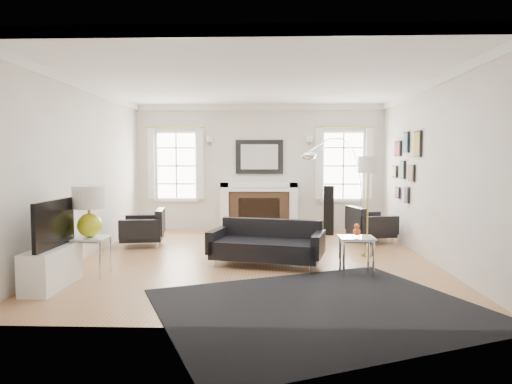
{
  "coord_description": "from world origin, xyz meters",
  "views": [
    {
      "loc": [
        0.26,
        -7.17,
        1.58
      ],
      "look_at": [
        0.01,
        0.3,
        1.05
      ],
      "focal_mm": 32.0,
      "sensor_mm": 36.0,
      "label": 1
    }
  ],
  "objects_px": {
    "sofa": "(267,245)",
    "coffee_table": "(295,227)",
    "armchair_right": "(368,226)",
    "arc_floor_lamp": "(336,182)",
    "gourd_lamp": "(89,208)",
    "fireplace": "(259,207)",
    "armchair_left": "(146,229)"
  },
  "relations": [
    {
      "from": "sofa",
      "to": "fireplace",
      "type": "bearing_deg",
      "value": 93.78
    },
    {
      "from": "coffee_table",
      "to": "arc_floor_lamp",
      "type": "distance_m",
      "value": 1.42
    },
    {
      "from": "gourd_lamp",
      "to": "arc_floor_lamp",
      "type": "xyz_separation_m",
      "value": [
        3.79,
        3.24,
        0.2
      ]
    },
    {
      "from": "coffee_table",
      "to": "armchair_left",
      "type": "bearing_deg",
      "value": -173.9
    },
    {
      "from": "armchair_right",
      "to": "coffee_table",
      "type": "xyz_separation_m",
      "value": [
        -1.44,
        -0.28,
        0.01
      ]
    },
    {
      "from": "fireplace",
      "to": "coffee_table",
      "type": "height_order",
      "value": "fireplace"
    },
    {
      "from": "armchair_right",
      "to": "arc_floor_lamp",
      "type": "height_order",
      "value": "arc_floor_lamp"
    },
    {
      "from": "sofa",
      "to": "armchair_left",
      "type": "xyz_separation_m",
      "value": [
        -2.25,
        1.43,
        0.01
      ]
    },
    {
      "from": "armchair_left",
      "to": "coffee_table",
      "type": "bearing_deg",
      "value": 6.1
    },
    {
      "from": "coffee_table",
      "to": "gourd_lamp",
      "type": "height_order",
      "value": "gourd_lamp"
    },
    {
      "from": "armchair_right",
      "to": "armchair_left",
      "type": "bearing_deg",
      "value": -172.21
    },
    {
      "from": "armchair_left",
      "to": "fireplace",
      "type": "bearing_deg",
      "value": 40.11
    },
    {
      "from": "armchair_left",
      "to": "arc_floor_lamp",
      "type": "height_order",
      "value": "arc_floor_lamp"
    },
    {
      "from": "sofa",
      "to": "coffee_table",
      "type": "distance_m",
      "value": 1.79
    },
    {
      "from": "armchair_left",
      "to": "gourd_lamp",
      "type": "distance_m",
      "value": 2.28
    },
    {
      "from": "armchair_left",
      "to": "arc_floor_lamp",
      "type": "xyz_separation_m",
      "value": [
        3.63,
        1.06,
        0.83
      ]
    },
    {
      "from": "fireplace",
      "to": "coffee_table",
      "type": "xyz_separation_m",
      "value": [
        0.71,
        -1.43,
        -0.22
      ]
    },
    {
      "from": "fireplace",
      "to": "sofa",
      "type": "height_order",
      "value": "fireplace"
    },
    {
      "from": "armchair_left",
      "to": "arc_floor_lamp",
      "type": "distance_m",
      "value": 3.87
    },
    {
      "from": "armchair_right",
      "to": "arc_floor_lamp",
      "type": "distance_m",
      "value": 1.11
    },
    {
      "from": "armchair_left",
      "to": "coffee_table",
      "type": "xyz_separation_m",
      "value": [
        2.75,
        0.29,
        0.01
      ]
    },
    {
      "from": "fireplace",
      "to": "arc_floor_lamp",
      "type": "xyz_separation_m",
      "value": [
        1.59,
        -0.67,
        0.6
      ]
    },
    {
      "from": "fireplace",
      "to": "gourd_lamp",
      "type": "xyz_separation_m",
      "value": [
        -2.2,
        -3.91,
        0.39
      ]
    },
    {
      "from": "gourd_lamp",
      "to": "fireplace",
      "type": "bearing_deg",
      "value": 60.61
    },
    {
      "from": "armchair_right",
      "to": "sofa",
      "type": "bearing_deg",
      "value": -134.06
    },
    {
      "from": "coffee_table",
      "to": "arc_floor_lamp",
      "type": "xyz_separation_m",
      "value": [
        0.88,
        0.76,
        0.82
      ]
    },
    {
      "from": "fireplace",
      "to": "gourd_lamp",
      "type": "height_order",
      "value": "gourd_lamp"
    },
    {
      "from": "sofa",
      "to": "gourd_lamp",
      "type": "xyz_separation_m",
      "value": [
        -2.41,
        -0.76,
        0.64
      ]
    },
    {
      "from": "sofa",
      "to": "gourd_lamp",
      "type": "height_order",
      "value": "gourd_lamp"
    },
    {
      "from": "sofa",
      "to": "gourd_lamp",
      "type": "relative_size",
      "value": 2.59
    },
    {
      "from": "fireplace",
      "to": "armchair_right",
      "type": "height_order",
      "value": "fireplace"
    },
    {
      "from": "gourd_lamp",
      "to": "coffee_table",
      "type": "bearing_deg",
      "value": 40.44
    }
  ]
}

